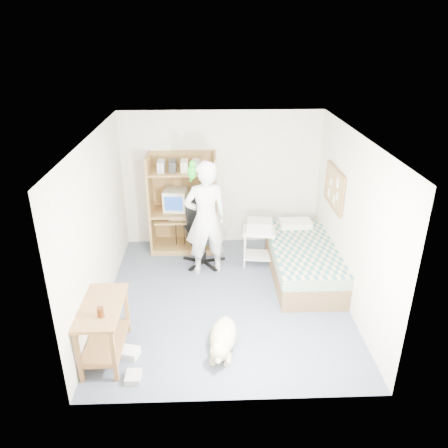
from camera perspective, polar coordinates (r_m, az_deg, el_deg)
name	(u,v)px	position (r m, az deg, el deg)	size (l,w,h in m)	color
floor	(226,298)	(6.79, 0.22, -9.69)	(4.00, 4.00, 0.00)	#4A5265
wall_back	(221,179)	(8.04, -0.34, 5.86)	(3.60, 0.02, 2.50)	beige
wall_right	(351,222)	(6.50, 16.32, 0.20)	(0.02, 4.00, 2.50)	beige
wall_left	(98,226)	(6.37, -16.17, -0.28)	(0.02, 4.00, 2.50)	beige
ceiling	(226,137)	(5.77, 0.26, 11.34)	(3.60, 4.00, 0.02)	white
computer_hutch	(183,207)	(7.95, -5.33, 2.25)	(1.20, 0.63, 1.80)	brown
bed	(303,261)	(7.32, 10.29, -4.75)	(1.02, 2.02, 0.66)	brown
side_desk	(103,323)	(5.67, -15.47, -12.33)	(0.50, 1.00, 0.75)	brown
corkboard	(334,188)	(7.21, 14.20, 4.58)	(0.04, 0.94, 0.66)	#997445
office_chair	(203,241)	(7.58, -2.82, -2.19)	(0.66, 0.66, 1.17)	black
person	(206,219)	(7.06, -2.40, 0.70)	(0.71, 0.46, 1.94)	white
parrot	(192,171)	(6.79, -4.20, 6.95)	(0.14, 0.25, 0.39)	#159115
dog	(223,338)	(5.77, -0.14, -14.66)	(0.44, 1.05, 0.39)	#CFBD8B
printer_cart	(259,241)	(7.54, 4.58, -2.29)	(0.59, 0.49, 0.65)	white
printer	(260,225)	(7.40, 4.66, -0.16)	(0.42, 0.32, 0.18)	#B2B2AD
crt_monitor	(176,200)	(7.92, -6.33, 3.19)	(0.45, 0.47, 0.38)	beige
keyboard	(182,218)	(7.86, -5.46, 0.79)	(0.45, 0.16, 0.03)	beige
pencil_cup	(202,208)	(7.86, -2.83, 2.04)	(0.08, 0.08, 0.12)	gold
drink_glass	(101,312)	(5.31, -15.83, -11.02)	(0.08, 0.08, 0.12)	#431D0A
floor_box_a	(129,353)	(5.86, -12.34, -16.10)	(0.25, 0.20, 0.10)	white
floor_box_b	(133,377)	(5.55, -11.74, -18.98)	(0.18, 0.22, 0.08)	#BBBAB5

